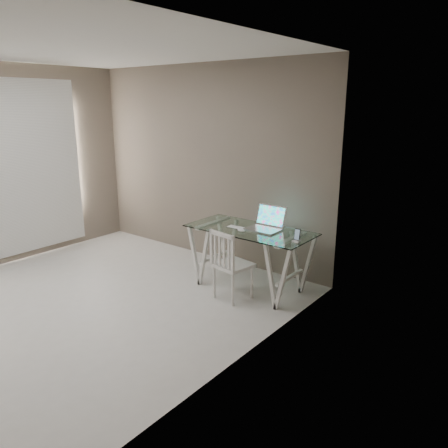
# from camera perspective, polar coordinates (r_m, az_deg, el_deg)

# --- Properties ---
(room) EXTENTS (4.50, 4.52, 2.71)m
(room) POSITION_cam_1_polar(r_m,az_deg,el_deg) (4.75, -21.00, 9.01)
(room) COLOR #B9B7B2
(room) RESTS_ON ground
(desk) EXTENTS (1.50, 0.70, 0.75)m
(desk) POSITION_cam_1_polar(r_m,az_deg,el_deg) (5.23, 3.33, -4.51)
(desk) COLOR silver
(desk) RESTS_ON ground
(chair) EXTENTS (0.43, 0.43, 0.82)m
(chair) POSITION_cam_1_polar(r_m,az_deg,el_deg) (4.90, 0.64, -5.00)
(chair) COLOR silver
(chair) RESTS_ON ground
(laptop) EXTENTS (0.39, 0.35, 0.27)m
(laptop) POSITION_cam_1_polar(r_m,az_deg,el_deg) (5.13, 5.56, 0.05)
(laptop) COLOR #B7B7BC
(laptop) RESTS_ON desk
(keyboard) EXTENTS (0.25, 0.11, 0.01)m
(keyboard) POSITION_cam_1_polar(r_m,az_deg,el_deg) (5.17, 1.69, -0.47)
(keyboard) COLOR silver
(keyboard) RESTS_ON desk
(mouse) EXTENTS (0.10, 0.06, 0.03)m
(mouse) POSITION_cam_1_polar(r_m,az_deg,el_deg) (5.01, 2.27, -0.83)
(mouse) COLOR white
(mouse) RESTS_ON desk
(phone_dock) EXTENTS (0.08, 0.08, 0.14)m
(phone_dock) POSITION_cam_1_polar(r_m,az_deg,el_deg) (4.70, 9.48, -1.85)
(phone_dock) COLOR white
(phone_dock) RESTS_ON desk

